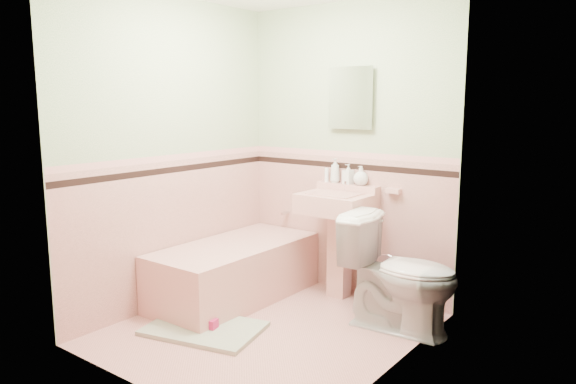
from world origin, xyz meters
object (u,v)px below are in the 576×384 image
Objects in this scene: soap_bottle_left at (335,170)px; soap_bottle_right at (361,176)px; sink at (336,246)px; shoe at (206,323)px; soap_bottle_mid at (348,174)px; bathtub at (235,273)px; toilet at (400,274)px; bucket at (385,287)px; medicine_cabinet at (351,98)px.

soap_bottle_left reaches higher than soap_bottle_right.
sink reaches higher than shoe.
sink is at bearing -90.34° from soap_bottle_mid.
toilet is at bearing 10.47° from bathtub.
soap_bottle_left is 0.76× the size of bucket.
soap_bottle_left reaches higher than soap_bottle_mid.
shoe is (-0.25, -1.34, -1.01)m from soap_bottle_left.
bucket is at bearing -3.55° from soap_bottle_left.
shoe is (-0.51, -1.34, -0.99)m from soap_bottle_right.
sink reaches higher than bucket.
soap_bottle_right is at bearing 173.16° from bucket.
sink is 1.26m from medicine_cabinet.
toilet is 5.10× the size of shoe.
soap_bottle_mid is (0.00, -0.03, -0.64)m from medicine_cabinet.
bathtub is 7.13× the size of soap_bottle_left.
bathtub is at bearing -127.65° from soap_bottle_left.
sink is 5.29× the size of soap_bottle_mid.
toilet reaches higher than bucket.
toilet is at bearing -27.75° from soap_bottle_left.
toilet is at bearing 26.65° from shoe.
soap_bottle_mid reaches higher than bathtub.
bucket is at bearing 33.36° from toilet.
soap_bottle_mid is 1.07× the size of soap_bottle_right.
soap_bottle_mid is at bearing 89.66° from sink.
medicine_cabinet is 0.57× the size of toilet.
medicine_cabinet reaches higher than bucket.
medicine_cabinet is 1.74× the size of bucket.
sink reaches higher than toilet.
bathtub is 3.10× the size of medicine_cabinet.
soap_bottle_left is at bearing 180.00° from soap_bottle_mid.
medicine_cabinet is 2.89× the size of shoe.
soap_bottle_right is (0.26, 0.00, -0.02)m from soap_bottle_left.
soap_bottle_mid reaches higher than soap_bottle_right.
soap_bottle_left is 1.26× the size of shoe.
soap_bottle_mid is 0.20× the size of toilet.
soap_bottle_right is 0.96× the size of shoe.
bucket is (-0.32, 0.42, -0.29)m from toilet.
medicine_cabinet is 2.30× the size of soap_bottle_left.
bucket is (0.40, 0.15, -0.32)m from sink.
bathtub is 1.78m from medicine_cabinet.
medicine_cabinet is (0.68, 0.74, 1.47)m from bathtub.
soap_bottle_mid is at bearing 175.26° from bucket.
bathtub is at bearing 102.80° from shoe.
soap_bottle_right is at bearing 57.05° from shoe.
medicine_cabinet is at bearing 166.45° from soap_bottle_right.
medicine_cabinet is at bearing 12.78° from soap_bottle_left.
toilet is (0.72, -0.27, -0.03)m from sink.
soap_bottle_left is 0.13m from soap_bottle_mid.
soap_bottle_mid is (0.00, 0.18, 0.60)m from sink.
sink is at bearing -159.86° from bucket.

